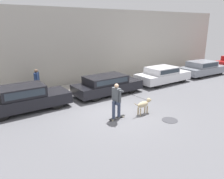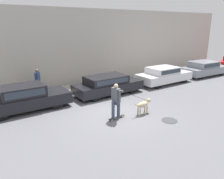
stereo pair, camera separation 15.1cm
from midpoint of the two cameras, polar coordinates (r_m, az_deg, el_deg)
name	(u,v)px [view 1 (the left image)]	position (r m, az deg, el deg)	size (l,w,h in m)	color
ground_plane	(117,115)	(10.71, 0.92, -6.56)	(36.00, 36.00, 0.00)	slate
back_wall	(64,48)	(15.53, -12.60, 10.47)	(32.00, 0.30, 5.31)	#ADA89E
sidewalk_curb	(73,89)	(14.97, -10.35, 0.24)	(30.00, 1.98, 0.12)	#A39E93
parked_car_0	(25,99)	(11.86, -22.01, -2.20)	(4.32, 1.73, 1.32)	black
parked_car_1	(107,85)	(13.61, -1.56, 1.23)	(4.43, 1.85, 1.20)	black
parked_car_2	(163,75)	(16.65, 12.87, 3.70)	(4.34, 1.81, 1.23)	black
parked_car_3	(202,68)	(20.36, 22.32, 5.15)	(4.28, 1.97, 1.22)	black
dog	(144,104)	(10.74, 7.90, -3.87)	(1.14, 0.35, 0.73)	tan
skateboarder	(117,99)	(9.87, 0.79, -2.59)	(2.24, 0.60, 1.70)	beige
pedestrian_with_bag	(37,80)	(14.03, -19.34, 2.28)	(0.45, 0.59, 1.53)	#28282D
manhole_cover	(170,120)	(10.42, 14.46, -7.76)	(0.72, 0.72, 0.01)	#38383D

